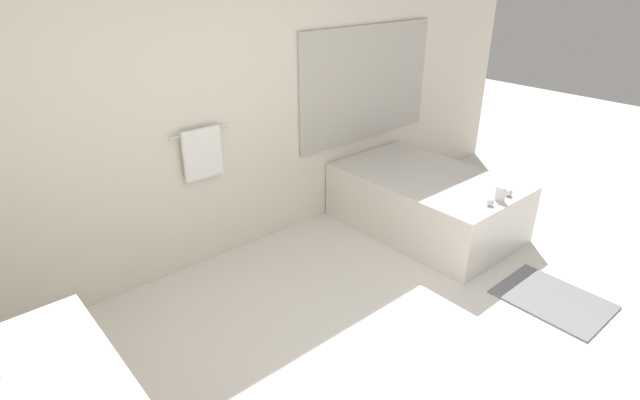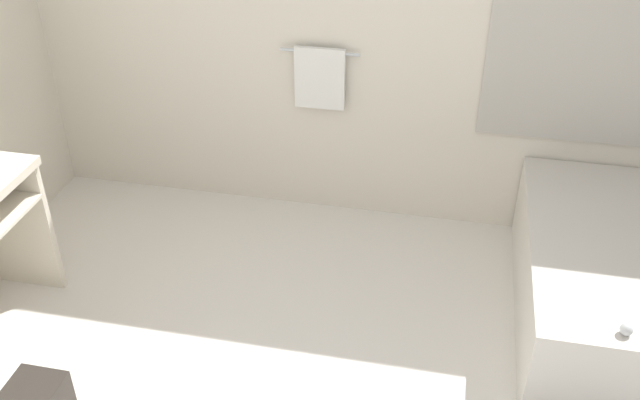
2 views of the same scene
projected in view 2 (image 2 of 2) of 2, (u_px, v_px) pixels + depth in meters
wall_back_with_blinds at (380, 22)px, 4.27m from camera, size 7.40×0.13×2.70m
bathtub at (622, 279)px, 3.87m from camera, size 1.05×1.66×0.67m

